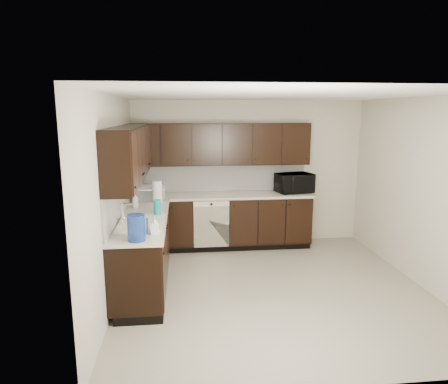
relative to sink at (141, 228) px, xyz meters
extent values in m
plane|color=gray|center=(1.68, 0.01, -0.88)|extent=(4.00, 4.00, 0.00)
plane|color=white|center=(1.68, 0.01, 1.62)|extent=(4.00, 4.00, 0.00)
cube|color=#B8B29D|center=(1.68, 2.01, 0.37)|extent=(4.00, 0.02, 2.50)
cube|color=#B8B29D|center=(-0.32, 0.01, 0.37)|extent=(0.02, 4.00, 2.50)
cube|color=#B8B29D|center=(3.68, 0.01, 0.37)|extent=(0.02, 4.00, 2.50)
cube|color=#B8B29D|center=(1.68, -1.99, 0.37)|extent=(4.00, 0.02, 2.50)
cube|color=black|center=(1.18, 1.71, -0.43)|extent=(3.00, 0.60, 0.90)
cube|color=black|center=(-0.02, 0.31, -0.43)|extent=(0.60, 2.20, 0.90)
cube|color=black|center=(1.18, 1.74, -0.83)|extent=(3.00, 0.54, 0.10)
cube|color=black|center=(0.01, 0.31, -0.83)|extent=(0.54, 2.20, 0.10)
cube|color=#B8B3A1|center=(1.18, 1.71, 0.04)|extent=(3.03, 0.63, 0.04)
cube|color=#B8B3A1|center=(-0.02, 0.31, 0.04)|extent=(0.63, 2.23, 0.04)
cube|color=white|center=(1.18, 2.00, 0.30)|extent=(3.00, 0.02, 0.48)
cube|color=white|center=(-0.31, 0.61, 0.30)|extent=(0.02, 2.80, 0.48)
cube|color=black|center=(1.18, 1.85, 0.89)|extent=(3.00, 0.33, 0.70)
cube|color=black|center=(-0.15, 0.45, 0.89)|extent=(0.33, 2.47, 0.70)
cube|color=beige|center=(0.98, 1.42, -0.38)|extent=(0.58, 0.02, 0.78)
cube|color=beige|center=(0.98, 1.42, -0.04)|extent=(0.58, 0.03, 0.08)
cylinder|color=black|center=(0.98, 1.40, -0.04)|extent=(0.04, 0.02, 0.04)
cube|color=beige|center=(0.00, 0.01, 0.06)|extent=(0.54, 0.82, 0.03)
cube|color=beige|center=(0.00, -0.19, -0.02)|extent=(0.42, 0.34, 0.16)
cube|color=beige|center=(0.00, 0.21, -0.02)|extent=(0.42, 0.34, 0.16)
cylinder|color=silver|center=(-0.22, 0.01, 0.19)|extent=(0.03, 0.03, 0.26)
cylinder|color=silver|center=(-0.17, 0.01, 0.31)|extent=(0.14, 0.02, 0.02)
cylinder|color=#B2B2B7|center=(0.00, -0.19, 0.01)|extent=(0.20, 0.20, 0.10)
imported|color=black|center=(2.43, 1.72, 0.22)|extent=(0.66, 0.52, 0.33)
imported|color=gray|center=(0.20, -0.46, 0.16)|extent=(0.10, 0.10, 0.20)
imported|color=gray|center=(-0.16, 0.85, 0.17)|extent=(0.10, 0.10, 0.22)
cube|color=silver|center=(0.03, 1.68, 0.17)|extent=(0.38, 0.31, 0.22)
cube|color=silver|center=(-0.01, 1.36, 0.16)|extent=(0.52, 0.41, 0.19)
cylinder|color=navy|center=(0.02, -0.69, 0.20)|extent=(0.23, 0.23, 0.29)
cylinder|color=#0C7B8A|center=(0.18, 0.37, 0.17)|extent=(0.10, 0.10, 0.22)
cylinder|color=silver|center=(0.14, 1.20, 0.22)|extent=(0.18, 0.18, 0.33)
camera|label=1|loc=(0.53, -4.86, 1.41)|focal=32.00mm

